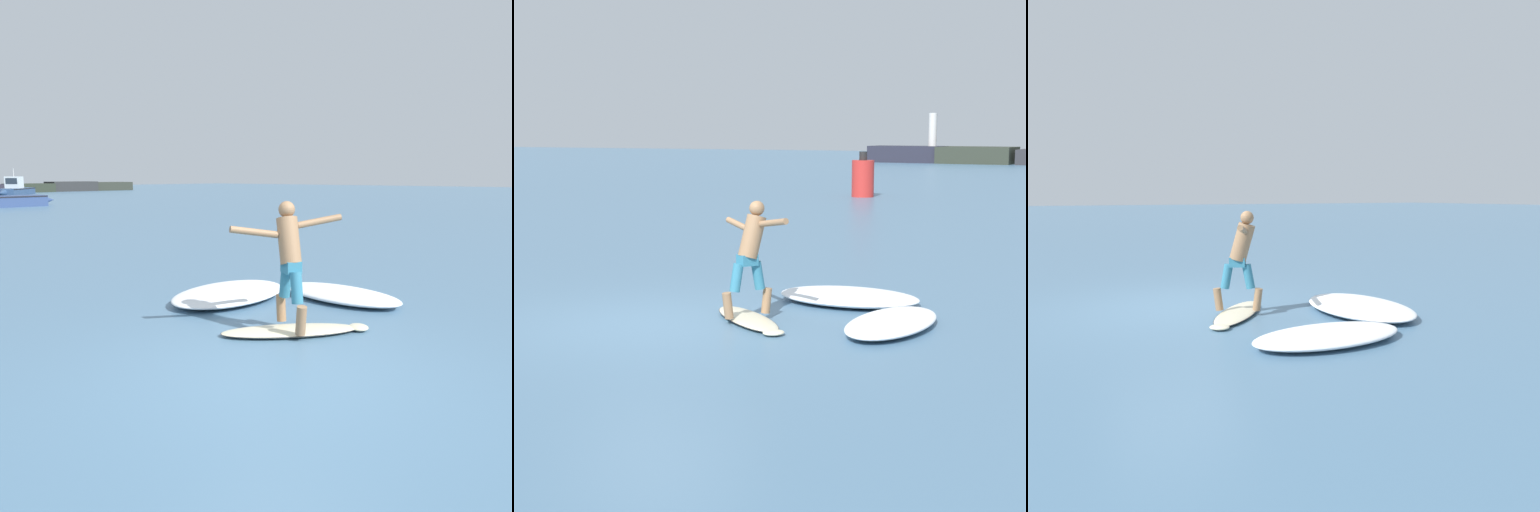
# 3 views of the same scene
# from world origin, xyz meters

# --- Properties ---
(ground_plane) EXTENTS (200.00, 200.00, 0.00)m
(ground_plane) POSITION_xyz_m (0.00, 0.00, 0.00)
(ground_plane) COLOR slate
(surfboard) EXTENTS (1.82, 1.65, 0.22)m
(surfboard) POSITION_xyz_m (1.19, 0.68, 0.04)
(surfboard) COLOR beige
(surfboard) RESTS_ON ground
(surfer) EXTENTS (1.40, 0.96, 1.67)m
(surfer) POSITION_xyz_m (1.20, 0.76, 1.06)
(surfer) COLOR #98704C
(surfer) RESTS_ON surfboard
(fishing_boat_near_jetty) EXTENTS (6.98, 7.71, 2.94)m
(fishing_boat_near_jetty) POSITION_xyz_m (20.98, 52.78, 0.61)
(fishing_boat_near_jetty) COLOR navy
(fishing_boat_near_jetty) RESTS_ON ground
(small_boat_offshore) EXTENTS (6.69, 1.91, 0.75)m
(small_boat_offshore) POSITION_xyz_m (10.88, 31.83, 0.41)
(small_boat_offshore) COLOR #324777
(small_boat_offshore) RESTS_ON ground
(wave_foam_at_tail) EXTENTS (1.18, 2.28, 0.19)m
(wave_foam_at_tail) POSITION_xyz_m (3.20, 1.15, 0.10)
(wave_foam_at_tail) COLOR white
(wave_foam_at_tail) RESTS_ON ground
(wave_foam_at_nose) EXTENTS (2.34, 1.48, 0.21)m
(wave_foam_at_nose) POSITION_xyz_m (2.00, 2.61, 0.10)
(wave_foam_at_nose) COLOR white
(wave_foam_at_nose) RESTS_ON ground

